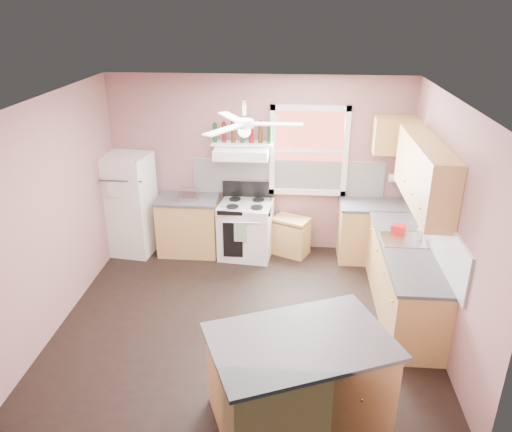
# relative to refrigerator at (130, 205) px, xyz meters

# --- Properties ---
(floor) EXTENTS (4.50, 4.50, 0.00)m
(floor) POSITION_rel_refrigerator_xyz_m (1.95, -1.66, -0.78)
(floor) COLOR black
(floor) RESTS_ON ground
(ceiling) EXTENTS (4.50, 4.50, 0.00)m
(ceiling) POSITION_rel_refrigerator_xyz_m (1.95, -1.66, 1.92)
(ceiling) COLOR white
(ceiling) RESTS_ON ground
(wall_back) EXTENTS (4.50, 0.05, 2.70)m
(wall_back) POSITION_rel_refrigerator_xyz_m (1.95, 0.36, 0.57)
(wall_back) COLOR #8F6261
(wall_back) RESTS_ON ground
(wall_right) EXTENTS (0.05, 4.00, 2.70)m
(wall_right) POSITION_rel_refrigerator_xyz_m (4.22, -1.66, 0.57)
(wall_right) COLOR #8F6261
(wall_right) RESTS_ON ground
(wall_left) EXTENTS (0.05, 4.00, 2.70)m
(wall_left) POSITION_rel_refrigerator_xyz_m (-0.32, -1.66, 0.57)
(wall_left) COLOR #8F6261
(wall_left) RESTS_ON ground
(backsplash_back) EXTENTS (2.90, 0.03, 0.55)m
(backsplash_back) POSITION_rel_refrigerator_xyz_m (2.40, 0.32, 0.39)
(backsplash_back) COLOR white
(backsplash_back) RESTS_ON wall_back
(backsplash_right) EXTENTS (0.03, 2.60, 0.55)m
(backsplash_right) POSITION_rel_refrigerator_xyz_m (4.18, -1.36, 0.39)
(backsplash_right) COLOR white
(backsplash_right) RESTS_ON wall_right
(window_view) EXTENTS (1.00, 0.02, 1.20)m
(window_view) POSITION_rel_refrigerator_xyz_m (2.70, 0.32, 0.82)
(window_view) COLOR brown
(window_view) RESTS_ON wall_back
(window_frame) EXTENTS (1.16, 0.07, 1.36)m
(window_frame) POSITION_rel_refrigerator_xyz_m (2.70, 0.29, 0.82)
(window_frame) COLOR white
(window_frame) RESTS_ON wall_back
(refrigerator) EXTENTS (0.74, 0.72, 1.56)m
(refrigerator) POSITION_rel_refrigerator_xyz_m (0.00, 0.00, 0.00)
(refrigerator) COLOR white
(refrigerator) RESTS_ON floor
(base_cabinet_left) EXTENTS (0.90, 0.60, 0.86)m
(base_cabinet_left) POSITION_rel_refrigerator_xyz_m (0.89, 0.04, -0.35)
(base_cabinet_left) COLOR #B3894A
(base_cabinet_left) RESTS_ON floor
(counter_left) EXTENTS (0.92, 0.62, 0.04)m
(counter_left) POSITION_rel_refrigerator_xyz_m (0.89, 0.04, 0.10)
(counter_left) COLOR #414143
(counter_left) RESTS_ON base_cabinet_left
(toaster) EXTENTS (0.29, 0.17, 0.18)m
(toaster) POSITION_rel_refrigerator_xyz_m (0.94, -0.06, 0.21)
(toaster) COLOR silver
(toaster) RESTS_ON counter_left
(stove) EXTENTS (0.83, 0.71, 0.86)m
(stove) POSITION_rel_refrigerator_xyz_m (1.79, -0.02, -0.35)
(stove) COLOR white
(stove) RESTS_ON floor
(range_hood) EXTENTS (0.78, 0.50, 0.14)m
(range_hood) POSITION_rel_refrigerator_xyz_m (1.72, 0.09, 0.84)
(range_hood) COLOR white
(range_hood) RESTS_ON wall_back
(bottle_shelf) EXTENTS (0.90, 0.26, 0.03)m
(bottle_shelf) POSITION_rel_refrigerator_xyz_m (1.72, 0.21, 0.94)
(bottle_shelf) COLOR white
(bottle_shelf) RESTS_ON range_hood
(cart) EXTENTS (0.63, 0.54, 0.53)m
(cart) POSITION_rel_refrigerator_xyz_m (2.47, 0.09, -0.52)
(cart) COLOR #B3894A
(cart) RESTS_ON floor
(base_cabinet_corner) EXTENTS (1.00, 0.60, 0.86)m
(base_cabinet_corner) POSITION_rel_refrigerator_xyz_m (3.70, 0.04, -0.35)
(base_cabinet_corner) COLOR #B3894A
(base_cabinet_corner) RESTS_ON floor
(base_cabinet_right) EXTENTS (0.60, 2.20, 0.86)m
(base_cabinet_right) POSITION_rel_refrigerator_xyz_m (3.90, -1.36, -0.35)
(base_cabinet_right) COLOR #B3894A
(base_cabinet_right) RESTS_ON floor
(counter_corner) EXTENTS (1.02, 0.62, 0.04)m
(counter_corner) POSITION_rel_refrigerator_xyz_m (3.70, 0.04, 0.10)
(counter_corner) COLOR #414143
(counter_corner) RESTS_ON base_cabinet_corner
(counter_right) EXTENTS (0.62, 2.22, 0.04)m
(counter_right) POSITION_rel_refrigerator_xyz_m (3.89, -1.36, 0.10)
(counter_right) COLOR #414143
(counter_right) RESTS_ON base_cabinet_right
(sink) EXTENTS (0.55, 0.45, 0.03)m
(sink) POSITION_rel_refrigerator_xyz_m (3.89, -1.16, 0.11)
(sink) COLOR silver
(sink) RESTS_ON counter_right
(faucet) EXTENTS (0.03, 0.03, 0.14)m
(faucet) POSITION_rel_refrigerator_xyz_m (4.05, -1.16, 0.19)
(faucet) COLOR silver
(faucet) RESTS_ON sink
(upper_cabinet_right) EXTENTS (0.33, 1.80, 0.76)m
(upper_cabinet_right) POSITION_rel_refrigerator_xyz_m (4.03, -1.16, 1.00)
(upper_cabinet_right) COLOR #B3894A
(upper_cabinet_right) RESTS_ON wall_right
(upper_cabinet_corner) EXTENTS (0.60, 0.33, 0.52)m
(upper_cabinet_corner) POSITION_rel_refrigerator_xyz_m (3.90, 0.17, 1.12)
(upper_cabinet_corner) COLOR #B3894A
(upper_cabinet_corner) RESTS_ON wall_back
(paper_towel) EXTENTS (0.26, 0.12, 0.12)m
(paper_towel) POSITION_rel_refrigerator_xyz_m (4.02, 0.20, 0.47)
(paper_towel) COLOR white
(paper_towel) RESTS_ON wall_back
(island) EXTENTS (1.76, 1.46, 0.86)m
(island) POSITION_rel_refrigerator_xyz_m (2.60, -3.26, -0.35)
(island) COLOR #B3894A
(island) RESTS_ON floor
(island_top) EXTENTS (1.87, 1.58, 0.04)m
(island_top) POSITION_rel_refrigerator_xyz_m (2.60, -3.26, 0.10)
(island_top) COLOR #414143
(island_top) RESTS_ON island
(ceiling_fan_hub) EXTENTS (0.20, 0.20, 0.08)m
(ceiling_fan_hub) POSITION_rel_refrigerator_xyz_m (1.95, -1.66, 1.67)
(ceiling_fan_hub) COLOR white
(ceiling_fan_hub) RESTS_ON ceiling
(soap_bottle) EXTENTS (0.11, 0.11, 0.21)m
(soap_bottle) POSITION_rel_refrigerator_xyz_m (4.08, -1.14, 0.23)
(soap_bottle) COLOR silver
(soap_bottle) RESTS_ON counter_right
(red_caddy) EXTENTS (0.21, 0.18, 0.10)m
(red_caddy) POSITION_rel_refrigerator_xyz_m (3.86, -0.94, 0.17)
(red_caddy) COLOR red
(red_caddy) RESTS_ON counter_right
(wine_bottles) EXTENTS (0.86, 0.06, 0.31)m
(wine_bottles) POSITION_rel_refrigerator_xyz_m (1.72, 0.21, 1.10)
(wine_bottles) COLOR #143819
(wine_bottles) RESTS_ON bottle_shelf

